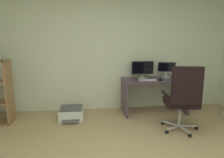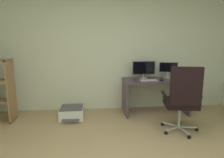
# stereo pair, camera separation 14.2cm
# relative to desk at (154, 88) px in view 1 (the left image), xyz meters

# --- Properties ---
(wall_back) EXTENTS (5.56, 0.10, 2.76)m
(wall_back) POSITION_rel_desk_xyz_m (-1.00, 0.42, 0.86)
(wall_back) COLOR silver
(wall_back) RESTS_ON ground
(desk) EXTENTS (1.31, 0.68, 0.72)m
(desk) POSITION_rel_desk_xyz_m (0.00, 0.00, 0.00)
(desk) COLOR #4E3D4D
(desk) RESTS_ON ground
(monitor_main) EXTENTS (0.48, 0.18, 0.36)m
(monitor_main) POSITION_rel_desk_xyz_m (-0.21, 0.17, 0.41)
(monitor_main) COLOR #B2B5B7
(monitor_main) RESTS_ON desk
(monitor_secondary) EXTENTS (0.41, 0.18, 0.35)m
(monitor_secondary) POSITION_rel_desk_xyz_m (0.33, 0.17, 0.41)
(monitor_secondary) COLOR #B2B5B7
(monitor_secondary) RESTS_ON desk
(keyboard) EXTENTS (0.34, 0.13, 0.02)m
(keyboard) POSITION_rel_desk_xyz_m (-0.18, -0.12, 0.21)
(keyboard) COLOR silver
(keyboard) RESTS_ON desk
(computer_mouse) EXTENTS (0.08, 0.11, 0.03)m
(computer_mouse) POSITION_rel_desk_xyz_m (0.08, -0.14, 0.22)
(computer_mouse) COLOR black
(computer_mouse) RESTS_ON desk
(office_chair) EXTENTS (0.64, 0.63, 1.13)m
(office_chair) POSITION_rel_desk_xyz_m (0.13, -1.01, 0.09)
(office_chair) COLOR #B7BABC
(office_chair) RESTS_ON ground
(printer) EXTENTS (0.46, 0.52, 0.24)m
(printer) POSITION_rel_desk_xyz_m (-1.73, -0.18, -0.41)
(printer) COLOR white
(printer) RESTS_ON ground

